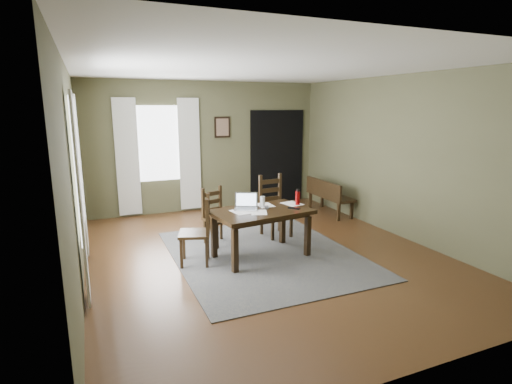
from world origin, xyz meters
name	(u,v)px	position (x,y,z in m)	size (l,w,h in m)	color
ground	(264,254)	(0.00, 0.00, -0.01)	(5.00, 6.00, 0.01)	#492C16
room_shell	(264,134)	(0.00, 0.00, 1.80)	(5.02, 6.02, 2.71)	brown
rug	(264,254)	(0.00, 0.00, 0.01)	(2.60, 3.20, 0.01)	#464646
dining_table	(261,216)	(-0.08, -0.08, 0.63)	(1.50, 1.03, 0.70)	black
chair_end	(198,231)	(-0.99, 0.01, 0.48)	(0.54, 0.54, 0.97)	black
chair_back_left	(217,217)	(-0.50, 0.73, 0.45)	(0.51, 0.51, 0.91)	black
chair_back_right	(275,207)	(0.54, 0.76, 0.51)	(0.50, 0.50, 1.04)	black
bench	(328,194)	(2.16, 1.61, 0.42)	(0.40, 1.25, 0.71)	black
laptop	(246,205)	(-0.24, 0.10, 0.77)	(0.41, 0.38, 0.23)	#B7B7BC
computer_mouse	(267,207)	(0.03, -0.02, 0.73)	(0.06, 0.10, 0.03)	#3F3F42
tv_remote	(294,208)	(0.39, -0.20, 0.72)	(0.05, 0.17, 0.02)	black
drinking_glass	(263,202)	(0.02, 0.08, 0.79)	(0.07, 0.07, 0.16)	silver
water_bottle	(298,198)	(0.56, 0.00, 0.82)	(0.09, 0.09, 0.24)	#A40C0D
paper_a	(241,212)	(-0.38, -0.05, 0.71)	(0.24, 0.31, 0.00)	white
paper_c	(265,205)	(0.09, 0.17, 0.71)	(0.23, 0.30, 0.00)	white
paper_d	(292,204)	(0.52, 0.09, 0.71)	(0.24, 0.31, 0.00)	white
paper_e	(259,212)	(-0.16, -0.19, 0.71)	(0.22, 0.28, 0.00)	white
window_left	(76,167)	(-2.47, 0.20, 1.45)	(0.01, 1.30, 1.70)	white
window_back	(158,144)	(-1.00, 2.97, 1.45)	(1.00, 0.01, 1.50)	white
curtain_left_near	(80,200)	(-2.44, -0.62, 1.20)	(0.03, 0.48, 2.30)	silver
curtain_left_far	(81,176)	(-2.44, 1.02, 1.20)	(0.03, 0.48, 2.30)	silver
curtain_back_left	(127,158)	(-1.62, 2.94, 1.20)	(0.44, 0.03, 2.30)	silver
curtain_back_right	(190,155)	(-0.38, 2.94, 1.20)	(0.44, 0.03, 2.30)	silver
framed_picture	(222,127)	(0.35, 2.97, 1.75)	(0.34, 0.03, 0.44)	black
doorway_back	(277,157)	(1.65, 2.97, 1.05)	(1.30, 0.03, 2.10)	black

